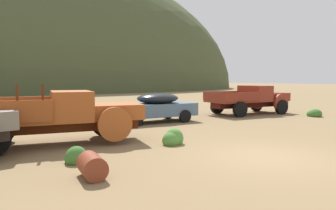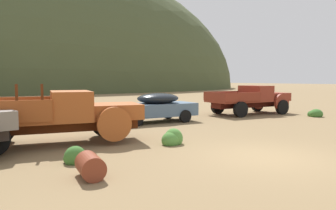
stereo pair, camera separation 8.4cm
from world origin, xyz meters
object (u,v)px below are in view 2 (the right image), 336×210
oil_drum_tipped (90,166)px  truck_rust_red (255,99)px  truck_oxide_orange (67,115)px  car_chalk_blue (151,107)px

oil_drum_tipped → truck_rust_red: bearing=26.9°
truck_oxide_orange → oil_drum_tipped: 4.48m
car_chalk_blue → truck_rust_red: size_ratio=0.83×
car_chalk_blue → truck_rust_red: truck_rust_red is taller
car_chalk_blue → truck_rust_red: (7.99, -0.23, 0.18)m
truck_oxide_orange → oil_drum_tipped: (-0.78, -4.35, -0.73)m
car_chalk_blue → oil_drum_tipped: bearing=54.9°
truck_oxide_orange → oil_drum_tipped: bearing=-87.8°
truck_oxide_orange → truck_rust_red: truck_oxide_orange is taller
truck_oxide_orange → car_chalk_blue: 6.21m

